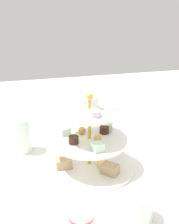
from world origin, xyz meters
TOP-DOWN VIEW (x-y plane):
  - ground_plane at (0.00, 0.00)m, footprint 2.40×2.40m
  - tiered_serving_stand at (0.00, -0.00)m, footprint 0.28×0.28m
  - water_glass_tall_right at (-0.20, 0.16)m, footprint 0.07×0.07m
  - water_glass_short_left at (0.05, -0.25)m, footprint 0.06×0.06m
  - teacup_with_saucer at (-0.09, -0.25)m, footprint 0.09×0.09m
  - butter_knife_left at (0.15, 0.27)m, footprint 0.14×0.12m

SIDE VIEW (x-z plane):
  - ground_plane at x=0.00m, z-range 0.00..0.00m
  - butter_knife_left at x=0.15m, z-range 0.00..0.00m
  - teacup_with_saucer at x=-0.09m, z-range 0.00..0.05m
  - water_glass_short_left at x=0.05m, z-range 0.00..0.07m
  - water_glass_tall_right at x=-0.20m, z-range 0.00..0.12m
  - tiered_serving_stand at x=0.00m, z-range -0.05..0.20m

